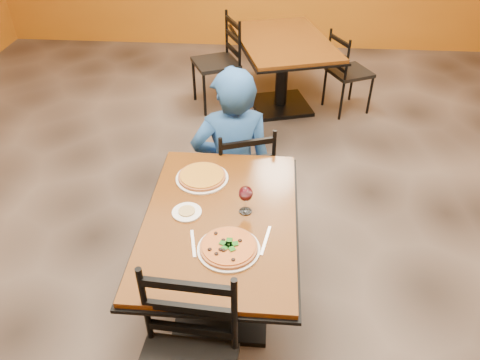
# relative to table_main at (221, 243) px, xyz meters

# --- Properties ---
(floor) EXTENTS (7.00, 8.00, 0.01)m
(floor) POSITION_rel_table_main_xyz_m (0.00, 0.50, -0.56)
(floor) COLOR black
(floor) RESTS_ON ground
(table_main) EXTENTS (0.83, 1.23, 0.75)m
(table_main) POSITION_rel_table_main_xyz_m (0.00, 0.00, 0.00)
(table_main) COLOR #663610
(table_main) RESTS_ON floor
(table_second) EXTENTS (1.22, 1.51, 0.75)m
(table_second) POSITION_rel_table_main_xyz_m (0.34, 2.70, 0.00)
(table_second) COLOR #663610
(table_second) RESTS_ON floor
(chair_main_far) EXTENTS (0.50, 0.50, 0.87)m
(chair_main_far) POSITION_rel_table_main_xyz_m (0.05, 0.82, -0.12)
(chair_main_far) COLOR black
(chair_main_far) RESTS_ON floor
(chair_second_left) EXTENTS (0.57, 0.57, 0.95)m
(chair_second_left) POSITION_rel_table_main_xyz_m (-0.36, 2.70, -0.08)
(chair_second_left) COLOR black
(chair_second_left) RESTS_ON floor
(chair_second_right) EXTENTS (0.51, 0.51, 0.84)m
(chair_second_right) POSITION_rel_table_main_xyz_m (1.03, 2.70, -0.14)
(chair_second_right) COLOR black
(chair_second_right) RESTS_ON floor
(diner) EXTENTS (0.67, 0.52, 1.19)m
(diner) POSITION_rel_table_main_xyz_m (-0.02, 0.94, 0.04)
(diner) COLOR #1B4799
(diner) RESTS_ON floor
(plate_main) EXTENTS (0.31, 0.31, 0.01)m
(plate_main) POSITION_rel_table_main_xyz_m (0.07, -0.24, 0.20)
(plate_main) COLOR white
(plate_main) RESTS_ON table_main
(pizza_main) EXTENTS (0.28, 0.28, 0.02)m
(pizza_main) POSITION_rel_table_main_xyz_m (0.07, -0.24, 0.21)
(pizza_main) COLOR maroon
(pizza_main) RESTS_ON plate_main
(plate_far) EXTENTS (0.31, 0.31, 0.01)m
(plate_far) POSITION_rel_table_main_xyz_m (-0.14, 0.33, 0.20)
(plate_far) COLOR white
(plate_far) RESTS_ON table_main
(pizza_far) EXTENTS (0.28, 0.28, 0.02)m
(pizza_far) POSITION_rel_table_main_xyz_m (-0.14, 0.33, 0.21)
(pizza_far) COLOR gold
(pizza_far) RESTS_ON plate_far
(side_plate) EXTENTS (0.16, 0.16, 0.01)m
(side_plate) POSITION_rel_table_main_xyz_m (-0.18, 0.02, 0.20)
(side_plate) COLOR white
(side_plate) RESTS_ON table_main
(dip) EXTENTS (0.09, 0.09, 0.01)m
(dip) POSITION_rel_table_main_xyz_m (-0.18, 0.02, 0.21)
(dip) COLOR tan
(dip) RESTS_ON side_plate
(wine_glass) EXTENTS (0.08, 0.08, 0.18)m
(wine_glass) POSITION_rel_table_main_xyz_m (0.13, 0.05, 0.28)
(wine_glass) COLOR white
(wine_glass) RESTS_ON table_main
(fork) EXTENTS (0.06, 0.19, 0.00)m
(fork) POSITION_rel_table_main_xyz_m (-0.11, -0.21, 0.20)
(fork) COLOR silver
(fork) RESTS_ON table_main
(knife) EXTENTS (0.05, 0.21, 0.00)m
(knife) POSITION_rel_table_main_xyz_m (0.25, -0.16, 0.20)
(knife) COLOR silver
(knife) RESTS_ON table_main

